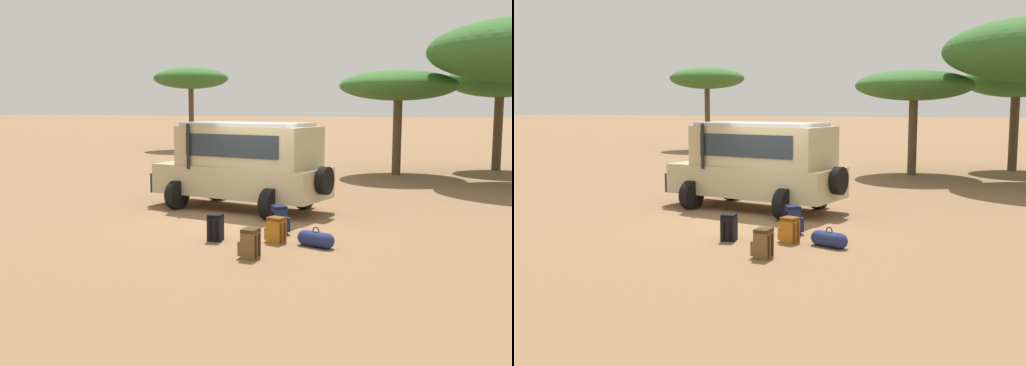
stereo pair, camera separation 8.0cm
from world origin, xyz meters
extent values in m
plane|color=olive|center=(0.00, 0.00, 0.00)|extent=(320.00, 320.00, 0.00)
cube|color=tan|center=(-0.91, 1.83, 0.82)|extent=(5.11, 2.53, 0.84)
cube|color=tan|center=(-0.66, 1.79, 1.79)|extent=(4.03, 2.28, 1.10)
cube|color=#232D38|center=(-2.17, 2.00, 1.74)|extent=(0.27, 1.55, 0.77)
cube|color=#232D38|center=(-0.78, 0.90, 1.84)|extent=(2.92, 0.43, 0.60)
cube|color=#232D38|center=(-0.54, 2.69, 1.84)|extent=(2.92, 0.43, 0.60)
cube|color=#B7B7B7|center=(-0.71, 1.80, 2.39)|extent=(3.63, 2.15, 0.10)
cube|color=black|center=(-3.45, 2.17, 0.65)|extent=(0.37, 1.62, 0.56)
cylinder|color=black|center=(-2.13, 1.01, 1.79)|extent=(0.10, 0.10, 1.25)
cylinder|color=black|center=(-2.54, 1.07, 0.40)|extent=(0.38, 0.83, 0.80)
cylinder|color=black|center=(-2.28, 2.99, 0.40)|extent=(0.38, 0.83, 0.80)
cylinder|color=black|center=(0.47, 0.67, 0.40)|extent=(0.38, 0.83, 0.80)
cylinder|color=black|center=(0.73, 2.59, 0.40)|extent=(0.38, 0.83, 0.80)
cylinder|color=black|center=(1.66, 1.48, 0.97)|extent=(0.32, 0.76, 0.74)
cube|color=black|center=(0.33, -2.06, 0.26)|extent=(0.36, 0.36, 0.51)
cube|color=black|center=(0.29, -1.87, 0.19)|extent=(0.24, 0.13, 0.28)
cube|color=black|center=(0.33, -2.06, 0.54)|extent=(0.35, 0.37, 0.07)
cylinder|color=black|center=(0.29, -2.24, 0.26)|extent=(0.04, 0.04, 0.43)
cylinder|color=black|center=(0.43, -2.21, 0.26)|extent=(0.04, 0.04, 0.43)
cube|color=#B26619|center=(1.60, -1.70, 0.24)|extent=(0.38, 0.38, 0.48)
cube|color=#B26619|center=(1.40, -1.65, 0.18)|extent=(0.13, 0.25, 0.26)
cube|color=#62380E|center=(1.60, -1.70, 0.51)|extent=(0.39, 0.37, 0.07)
cylinder|color=#62380E|center=(1.75, -1.81, 0.24)|extent=(0.04, 0.04, 0.41)
cylinder|color=#62380E|center=(1.79, -1.67, 0.24)|extent=(0.04, 0.04, 0.41)
cube|color=brown|center=(1.64, -3.14, 0.25)|extent=(0.27, 0.37, 0.51)
cube|color=brown|center=(1.47, -3.14, 0.19)|extent=(0.08, 0.28, 0.28)
cube|color=#3A2A16|center=(1.64, -3.14, 0.54)|extent=(0.28, 0.35, 0.07)
cylinder|color=#3A2A16|center=(1.80, -3.22, 0.25)|extent=(0.04, 0.04, 0.43)
cylinder|color=#3A2A16|center=(1.80, -3.05, 0.25)|extent=(0.04, 0.04, 0.43)
cube|color=navy|center=(1.34, -0.89, 0.29)|extent=(0.44, 0.46, 0.59)
cube|color=navy|center=(1.49, -0.78, 0.22)|extent=(0.23, 0.26, 0.32)
cube|color=black|center=(1.34, -0.89, 0.62)|extent=(0.44, 0.45, 0.07)
cylinder|color=black|center=(1.16, -0.92, 0.29)|extent=(0.04, 0.04, 0.50)
cylinder|color=black|center=(1.26, -1.05, 0.29)|extent=(0.04, 0.04, 0.50)
cylinder|color=navy|center=(2.49, -1.75, 0.16)|extent=(0.62, 0.46, 0.32)
sphere|color=navy|center=(2.76, -1.83, 0.16)|extent=(0.31, 0.31, 0.31)
sphere|color=navy|center=(2.23, -1.68, 0.16)|extent=(0.31, 0.31, 0.31)
torus|color=#121834|center=(2.49, -1.75, 0.34)|extent=(0.16, 0.07, 0.16)
cylinder|color=brown|center=(-14.12, 21.96, 2.09)|extent=(0.35, 0.35, 4.17)
ellipsoid|color=#336628|center=(-14.12, 21.96, 4.77)|extent=(5.11, 4.57, 1.39)
cylinder|color=brown|center=(1.46, 12.27, 1.61)|extent=(0.37, 0.37, 3.22)
ellipsoid|color=#336628|center=(1.46, 12.27, 3.75)|extent=(4.87, 5.35, 1.25)
cylinder|color=brown|center=(5.28, 15.91, 1.70)|extent=(0.40, 0.40, 3.40)
ellipsoid|color=#336628|center=(5.28, 15.91, 4.05)|extent=(4.64, 4.33, 1.52)
camera|label=1|loc=(6.25, -13.29, 2.86)|focal=42.00mm
camera|label=2|loc=(6.33, -13.25, 2.86)|focal=42.00mm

